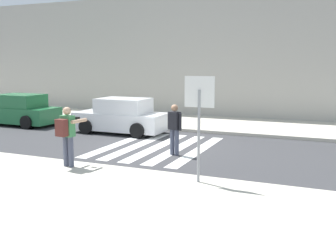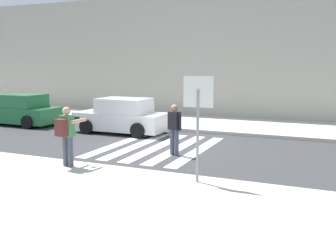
# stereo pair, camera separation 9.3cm
# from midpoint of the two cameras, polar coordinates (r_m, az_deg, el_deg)

# --- Properties ---
(ground_plane) EXTENTS (120.00, 120.00, 0.00)m
(ground_plane) POSITION_cam_midpoint_polar(r_m,az_deg,el_deg) (14.46, -1.69, -4.08)
(ground_plane) COLOR #38383A
(sidewalk_near) EXTENTS (60.00, 6.00, 0.14)m
(sidewalk_near) POSITION_cam_midpoint_polar(r_m,az_deg,el_deg) (9.41, -18.20, -10.89)
(sidewalk_near) COLOR beige
(sidewalk_near) RESTS_ON ground
(sidewalk_far) EXTENTS (60.00, 4.80, 0.14)m
(sidewalk_far) POSITION_cam_midpoint_polar(r_m,az_deg,el_deg) (19.95, 5.62, -0.48)
(sidewalk_far) COLOR beige
(sidewalk_far) RESTS_ON ground
(building_facade_far) EXTENTS (56.00, 4.00, 6.98)m
(building_facade_far) POSITION_cam_midpoint_polar(r_m,az_deg,el_deg) (23.96, 9.00, 9.12)
(building_facade_far) COLOR #ADA89E
(building_facade_far) RESTS_ON ground
(crosswalk_stripe_0) EXTENTS (0.44, 5.20, 0.01)m
(crosswalk_stripe_0) POSITION_cam_midpoint_polar(r_m,az_deg,el_deg) (15.36, -6.80, -3.38)
(crosswalk_stripe_0) COLOR silver
(crosswalk_stripe_0) RESTS_ON ground
(crosswalk_stripe_1) EXTENTS (0.44, 5.20, 0.01)m
(crosswalk_stripe_1) POSITION_cam_midpoint_polar(r_m,az_deg,el_deg) (14.98, -4.14, -3.64)
(crosswalk_stripe_1) COLOR silver
(crosswalk_stripe_1) RESTS_ON ground
(crosswalk_stripe_2) EXTENTS (0.44, 5.20, 0.01)m
(crosswalk_stripe_2) POSITION_cam_midpoint_polar(r_m,az_deg,el_deg) (14.64, -1.36, -3.91)
(crosswalk_stripe_2) COLOR silver
(crosswalk_stripe_2) RESTS_ON ground
(crosswalk_stripe_3) EXTENTS (0.44, 5.20, 0.01)m
(crosswalk_stripe_3) POSITION_cam_midpoint_polar(r_m,az_deg,el_deg) (14.33, 1.56, -4.18)
(crosswalk_stripe_3) COLOR silver
(crosswalk_stripe_3) RESTS_ON ground
(crosswalk_stripe_4) EXTENTS (0.44, 5.20, 0.01)m
(crosswalk_stripe_4) POSITION_cam_midpoint_polar(r_m,az_deg,el_deg) (14.06, 4.60, -4.44)
(crosswalk_stripe_4) COLOR silver
(crosswalk_stripe_4) RESTS_ON ground
(stop_sign) EXTENTS (0.76, 0.08, 2.64)m
(stop_sign) POSITION_cam_midpoint_polar(r_m,az_deg,el_deg) (9.61, 4.67, 2.12)
(stop_sign) COLOR gray
(stop_sign) RESTS_ON sidewalk_near
(photographer_with_backpack) EXTENTS (0.64, 0.89, 1.72)m
(photographer_with_backpack) POSITION_cam_midpoint_polar(r_m,az_deg,el_deg) (11.52, -14.29, -1.60)
(photographer_with_backpack) COLOR #474C60
(photographer_with_backpack) RESTS_ON sidewalk_near
(pedestrian_crossing) EXTENTS (0.56, 0.35, 1.72)m
(pedestrian_crossing) POSITION_cam_midpoint_polar(r_m,az_deg,el_deg) (13.17, 1.13, -0.98)
(pedestrian_crossing) COLOR #474C60
(pedestrian_crossing) RESTS_ON ground
(parked_car_green) EXTENTS (4.10, 1.92, 1.55)m
(parked_car_green) POSITION_cam_midpoint_polar(r_m,az_deg,el_deg) (21.12, -20.52, 1.31)
(parked_car_green) COLOR #236B3D
(parked_car_green) RESTS_ON ground
(parked_car_white) EXTENTS (4.10, 1.92, 1.55)m
(parked_car_white) POSITION_cam_midpoint_polar(r_m,az_deg,el_deg) (17.58, -6.52, 0.48)
(parked_car_white) COLOR white
(parked_car_white) RESTS_ON ground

